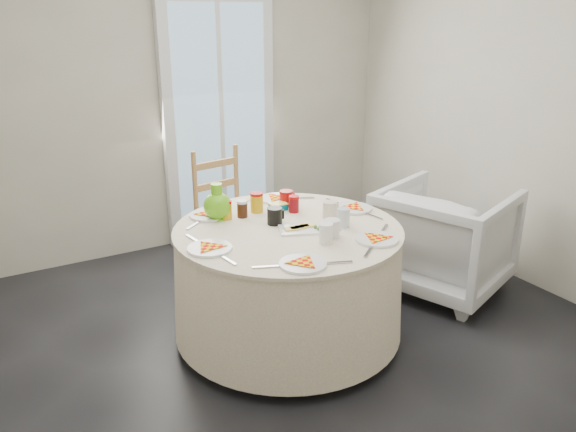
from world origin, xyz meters
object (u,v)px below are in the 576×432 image
armchair (445,239)px  wooden_chair (230,215)px  table (288,281)px  green_pitcher (217,197)px

armchair → wooden_chair: bearing=30.0°
table → green_pitcher: size_ratio=6.32×
green_pitcher → armchair: bearing=-5.3°
green_pitcher → wooden_chair: bearing=67.7°
wooden_chair → green_pitcher: bearing=-128.4°
armchair → green_pitcher: size_ratio=3.88×
table → armchair: armchair is taller
table → green_pitcher: green_pitcher is taller
table → green_pitcher: (-0.30, 0.35, 0.49)m
table → wooden_chair: 1.03m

